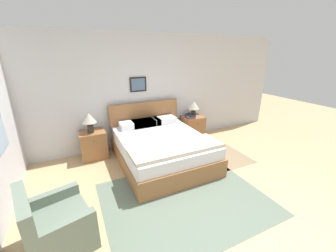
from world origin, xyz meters
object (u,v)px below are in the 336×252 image
(armchair, at_px, (56,226))
(table_lamp_near_window, at_px, (89,120))
(nightstand_by_door, at_px, (193,127))
(table_lamp_by_door, at_px, (194,106))
(nightstand_near_window, at_px, (94,145))
(bed, at_px, (161,147))

(armchair, relative_size, table_lamp_near_window, 2.08)
(nightstand_by_door, relative_size, table_lamp_by_door, 1.45)
(nightstand_near_window, xyz_separation_m, nightstand_by_door, (2.50, 0.00, 0.00))
(bed, height_order, armchair, bed)
(nightstand_by_door, height_order, table_lamp_by_door, table_lamp_by_door)
(armchair, distance_m, table_lamp_near_window, 2.25)
(bed, height_order, table_lamp_by_door, bed)
(table_lamp_by_door, bearing_deg, armchair, -146.82)
(armchair, distance_m, table_lamp_by_door, 3.82)
(armchair, bearing_deg, table_lamp_near_window, 148.59)
(nightstand_by_door, distance_m, table_lamp_near_window, 2.59)
(armchair, relative_size, nightstand_by_door, 1.44)
(bed, bearing_deg, armchair, -145.78)
(bed, height_order, nightstand_near_window, bed)
(armchair, distance_m, nightstand_by_door, 3.80)
(nightstand_by_door, bearing_deg, table_lamp_by_door, -112.86)
(bed, relative_size, nightstand_near_window, 3.43)
(bed, bearing_deg, table_lamp_by_door, 31.53)
(armchair, height_order, table_lamp_near_window, table_lamp_near_window)
(nightstand_near_window, height_order, nightstand_by_door, same)
(table_lamp_near_window, distance_m, table_lamp_by_door, 2.51)
(armchair, distance_m, nightstand_near_window, 2.19)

